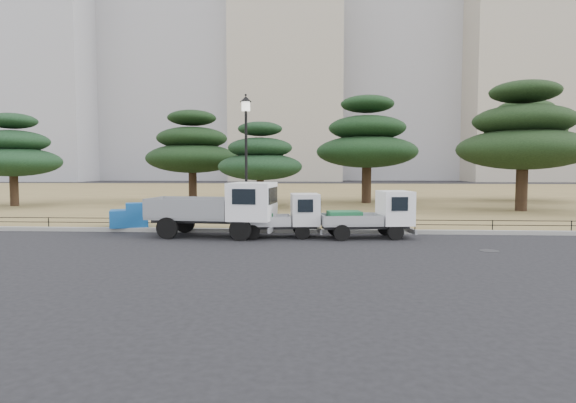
# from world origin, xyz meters

# --- Properties ---
(ground) EXTENTS (220.00, 220.00, 0.00)m
(ground) POSITION_xyz_m (0.00, 0.00, 0.00)
(ground) COLOR black
(lawn) EXTENTS (120.00, 56.00, 0.15)m
(lawn) POSITION_xyz_m (0.00, 30.60, 0.07)
(lawn) COLOR olive
(lawn) RESTS_ON ground
(curb) EXTENTS (120.00, 0.25, 0.16)m
(curb) POSITION_xyz_m (0.00, 2.60, 0.08)
(curb) COLOR gray
(curb) RESTS_ON ground
(truck_large) EXTENTS (4.86, 2.32, 2.05)m
(truck_large) POSITION_xyz_m (-2.53, 1.38, 1.14)
(truck_large) COLOR black
(truck_large) RESTS_ON ground
(truck_kei_front) EXTENTS (3.20, 1.64, 1.63)m
(truck_kei_front) POSITION_xyz_m (-0.08, 1.41, 0.81)
(truck_kei_front) COLOR black
(truck_kei_front) RESTS_ON ground
(truck_kei_rear) EXTENTS (3.48, 1.86, 1.74)m
(truck_kei_rear) POSITION_xyz_m (3.19, 1.42, 0.87)
(truck_kei_rear) COLOR black
(truck_kei_rear) RESTS_ON ground
(street_lamp) EXTENTS (0.48, 0.48, 5.31)m
(street_lamp) POSITION_xyz_m (-1.75, 2.90, 3.74)
(street_lamp) COLOR black
(street_lamp) RESTS_ON lawn
(pipe_fence) EXTENTS (38.00, 0.04, 0.40)m
(pipe_fence) POSITION_xyz_m (0.00, 2.75, 0.44)
(pipe_fence) COLOR black
(pipe_fence) RESTS_ON lawn
(tarp_pile) EXTENTS (1.79, 1.55, 1.00)m
(tarp_pile) POSITION_xyz_m (-6.64, 3.00, 0.55)
(tarp_pile) COLOR #1454A1
(tarp_pile) RESTS_ON lawn
(manhole) EXTENTS (0.60, 0.60, 0.01)m
(manhole) POSITION_xyz_m (6.50, -1.20, 0.01)
(manhole) COLOR #2D2D30
(manhole) RESTS_ON ground
(pine_west_far) EXTENTS (5.86, 5.86, 5.92)m
(pine_west_far) POSITION_xyz_m (-18.31, 13.29, 3.57)
(pine_west_far) COLOR black
(pine_west_far) RESTS_ON lawn
(pine_west_near) EXTENTS (6.55, 6.55, 6.55)m
(pine_west_near) POSITION_xyz_m (-7.80, 17.60, 3.93)
(pine_west_near) COLOR black
(pine_west_near) RESTS_ON lawn
(pine_center_left) EXTENTS (5.17, 5.17, 5.25)m
(pine_center_left) POSITION_xyz_m (-2.37, 12.96, 3.18)
(pine_center_left) COLOR black
(pine_center_left) RESTS_ON lawn
(pine_center_right) EXTENTS (7.01, 7.01, 7.43)m
(pine_center_right) POSITION_xyz_m (4.57, 17.40, 4.46)
(pine_center_right) COLOR black
(pine_center_right) RESTS_ON lawn
(pine_east_near) EXTENTS (7.24, 7.24, 7.31)m
(pine_east_near) POSITION_xyz_m (12.73, 11.58, 4.37)
(pine_east_near) COLOR black
(pine_east_near) RESTS_ON lawn
(pine_east_far) EXTENTS (7.40, 7.40, 7.43)m
(pine_east_far) POSITION_xyz_m (16.38, 20.17, 4.44)
(pine_east_far) COLOR black
(pine_east_far) RESTS_ON lawn
(tower_far_west) EXTENTS (24.00, 20.00, 65.00)m
(tower_far_west) POSITION_xyz_m (-55.00, 80.00, 32.50)
(tower_far_west) COLOR #A0A0A5
(tower_far_west) RESTS_ON ground
(tower_center_left) EXTENTS (22.00, 20.00, 55.00)m
(tower_center_left) POSITION_xyz_m (-5.00, 85.00, 27.50)
(tower_center_left) COLOR #AAA08C
(tower_center_left) RESTS_ON ground
(tower_center_right) EXTENTS (26.00, 24.00, 80.00)m
(tower_center_right) POSITION_xyz_m (18.00, 95.00, 40.00)
(tower_center_right) COLOR #A0A0A5
(tower_center_right) RESTS_ON ground
(tower_east) EXTENTS (20.00, 18.00, 48.00)m
(tower_east) POSITION_xyz_m (40.00, 82.00, 24.00)
(tower_east) COLOR #AAA08C
(tower_east) RESTS_ON ground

